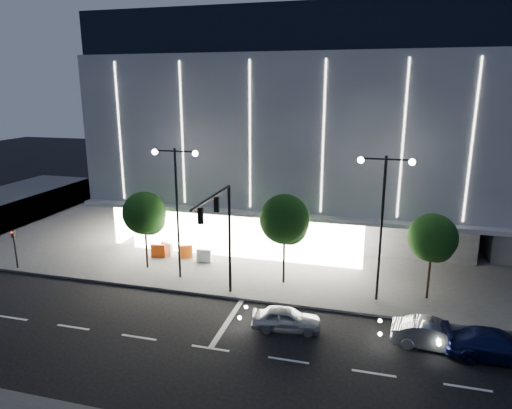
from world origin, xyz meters
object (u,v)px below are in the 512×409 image
object	(u,v)px
car_lead	(286,319)
traffic_mast	(221,224)
tree_left	(145,215)
tree_mid	(285,222)
barrier_a	(158,251)
barrier_b	(167,249)
car_third	(496,345)
barrier_d	(204,256)
barrier_c	(185,252)
car_second	(435,335)
street_lamp_east	(383,208)
street_lamp_west	(177,194)
ped_signal_far	(15,245)
tree_right	(433,240)

from	to	relation	value
car_lead	traffic_mast	bearing A→B (deg)	58.21
tree_left	tree_mid	bearing A→B (deg)	0.00
car_lead	barrier_a	size ratio (longest dim) A/B	3.40
tree_mid	barrier_b	size ratio (longest dim) A/B	5.59
tree_mid	car_third	size ratio (longest dim) A/B	1.28
tree_mid	barrier_d	xyz separation A→B (m)	(-6.44, 1.95, -3.68)
barrier_c	tree_left	bearing A→B (deg)	-150.49
car_lead	barrier_b	distance (m)	13.86
car_second	tree_left	bearing A→B (deg)	77.98
traffic_mast	street_lamp_east	bearing A→B (deg)	16.48
car_second	street_lamp_east	bearing A→B (deg)	36.81
street_lamp_east	barrier_a	size ratio (longest dim) A/B	8.18
car_lead	car_third	xyz separation A→B (m)	(10.32, -0.02, 0.06)
car_second	barrier_a	bearing A→B (deg)	72.68
street_lamp_east	car_third	xyz separation A→B (m)	(5.64, -4.72, -5.26)
street_lamp_west	car_lead	size ratio (longest dim) A/B	2.41
tree_left	car_second	size ratio (longest dim) A/B	1.36
traffic_mast	barrier_d	bearing A→B (deg)	121.23
traffic_mast	tree_left	distance (m)	7.95
tree_left	barrier_c	distance (m)	4.55
barrier_a	car_third	bearing A→B (deg)	-28.63
ped_signal_far	barrier_d	distance (m)	13.41
car_second	car_third	distance (m)	2.78
street_lamp_west	car_third	size ratio (longest dim) A/B	1.87
tree_left	barrier_a	world-z (taller)	tree_left
barrier_a	car_second	bearing A→B (deg)	-30.70
traffic_mast	tree_mid	size ratio (longest dim) A/B	1.15
barrier_a	barrier_b	xyz separation A→B (m)	(0.44, 0.62, 0.00)
barrier_a	barrier_c	world-z (taller)	same
tree_right	barrier_b	xyz separation A→B (m)	(-18.76, 2.66, -3.23)
car_lead	barrier_a	distance (m)	13.86
tree_right	ped_signal_far	bearing A→B (deg)	-174.86
tree_left	barrier_d	size ratio (longest dim) A/B	5.20
street_lamp_east	barrier_d	size ratio (longest dim) A/B	8.18
street_lamp_west	tree_right	distance (m)	16.19
street_lamp_west	car_second	xyz separation A→B (m)	(15.87, -4.51, -5.26)
tree_right	street_lamp_east	bearing A→B (deg)	-161.37
street_lamp_west	car_lead	world-z (taller)	street_lamp_west
car_lead	barrier_b	world-z (taller)	car_lead
street_lamp_west	tree_left	world-z (taller)	street_lamp_west
traffic_mast	car_second	size ratio (longest dim) A/B	1.68
street_lamp_west	tree_left	xyz separation A→B (m)	(-2.97, 1.02, -1.92)
car_lead	barrier_c	xyz separation A→B (m)	(-9.43, 8.12, 0.01)
street_lamp_west	car_third	xyz separation A→B (m)	(18.64, -4.72, -5.26)
ped_signal_far	barrier_c	world-z (taller)	ped_signal_far
street_lamp_west	ped_signal_far	xyz separation A→B (m)	(-12.00, -1.50, -4.07)
tree_left	traffic_mast	bearing A→B (deg)	-27.84
tree_right	barrier_d	bearing A→B (deg)	172.80
tree_left	barrier_b	xyz separation A→B (m)	(0.24, 2.66, -3.38)
barrier_a	barrier_d	xyz separation A→B (m)	(3.76, -0.08, 0.00)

